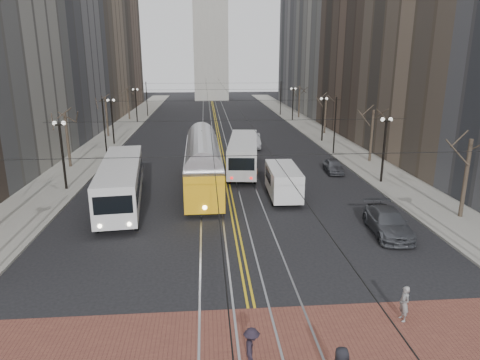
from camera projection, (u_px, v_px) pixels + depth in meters
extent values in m
plane|color=black|center=(249.00, 297.00, 19.96)|extent=(260.00, 260.00, 0.00)
cube|color=gray|center=(115.00, 135.00, 61.93)|extent=(5.00, 140.00, 0.15)
cube|color=gray|center=(318.00, 132.00, 64.27)|extent=(5.00, 140.00, 0.15)
cube|color=brown|center=(260.00, 353.00, 16.12)|extent=(25.00, 6.00, 0.01)
cube|color=gray|center=(218.00, 134.00, 63.12)|extent=(4.80, 130.00, 0.02)
cube|color=gold|center=(218.00, 134.00, 63.12)|extent=(0.42, 130.00, 0.01)
cube|color=slate|center=(27.00, 11.00, 57.46)|extent=(16.00, 20.00, 34.00)
cube|color=brown|center=(97.00, 16.00, 95.01)|extent=(16.00, 20.00, 40.00)
cube|color=brown|center=(394.00, 14.00, 61.44)|extent=(16.00, 20.00, 34.00)
cube|color=slate|center=(321.00, 18.00, 98.98)|extent=(16.00, 20.00, 40.00)
cylinder|color=black|center=(63.00, 158.00, 35.40)|extent=(0.20, 0.20, 5.60)
cylinder|color=black|center=(113.00, 123.00, 54.58)|extent=(0.20, 0.20, 5.60)
cylinder|color=black|center=(136.00, 107.00, 73.76)|extent=(0.20, 0.20, 5.60)
cylinder|color=black|center=(384.00, 152.00, 37.53)|extent=(0.20, 0.20, 5.60)
cylinder|color=black|center=(323.00, 121.00, 56.71)|extent=(0.20, 0.20, 5.60)
cylinder|color=black|center=(293.00, 105.00, 75.89)|extent=(0.20, 0.20, 5.60)
cylinder|color=#382D23|center=(68.00, 141.00, 42.91)|extent=(0.28, 0.28, 5.60)
cylinder|color=#382D23|center=(107.00, 117.00, 60.18)|extent=(0.28, 0.28, 5.60)
cylinder|color=#382D23|center=(128.00, 104.00, 77.44)|extent=(0.28, 0.28, 5.60)
cylinder|color=#382D23|center=(465.00, 180.00, 29.05)|extent=(0.28, 0.28, 5.60)
cylinder|color=#382D23|center=(371.00, 136.00, 45.36)|extent=(0.28, 0.28, 5.60)
cylinder|color=#382D23|center=(325.00, 115.00, 62.62)|extent=(0.28, 0.28, 5.60)
cylinder|color=#382D23|center=(299.00, 103.00, 79.89)|extent=(0.28, 0.28, 5.60)
cylinder|color=black|center=(207.00, 93.00, 61.37)|extent=(0.03, 120.00, 0.03)
cylinder|color=black|center=(228.00, 93.00, 61.60)|extent=(0.03, 120.00, 0.03)
cylinder|color=black|center=(105.00, 129.00, 46.83)|extent=(0.16, 0.16, 6.60)
cylinder|color=black|center=(147.00, 100.00, 81.36)|extent=(0.16, 0.16, 6.60)
cylinder|color=black|center=(335.00, 126.00, 48.84)|extent=(0.16, 0.16, 6.60)
cylinder|color=black|center=(281.00, 99.00, 83.37)|extent=(0.16, 0.16, 6.60)
cube|color=silver|center=(121.00, 184.00, 32.17)|extent=(4.16, 13.34, 3.28)
cube|color=#F6AF15|center=(203.00, 168.00, 36.30)|extent=(3.07, 15.24, 3.58)
cube|color=#BEBEBE|center=(243.00, 155.00, 42.21)|extent=(3.97, 12.23, 3.13)
cube|color=silver|center=(283.00, 183.00, 33.69)|extent=(2.36, 5.83, 2.56)
imported|color=#47494F|center=(333.00, 166.00, 41.70)|extent=(1.88, 4.00, 1.32)
imported|color=#96989D|center=(253.00, 141.00, 53.52)|extent=(2.05, 5.22, 1.69)
imported|color=#44464C|center=(388.00, 222.00, 27.01)|extent=(2.63, 5.48, 1.54)
imported|color=gray|center=(404.00, 304.00, 17.95)|extent=(0.40, 0.59, 1.56)
imported|color=black|center=(251.00, 348.00, 15.15)|extent=(0.66, 1.06, 1.59)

